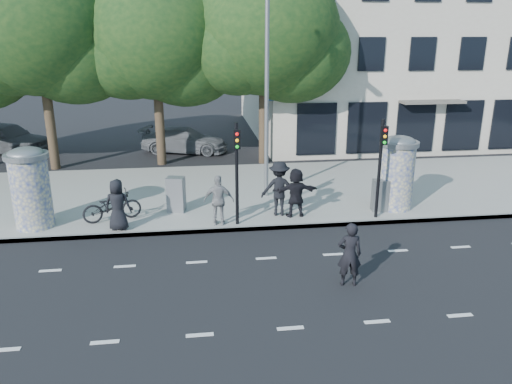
{
  "coord_description": "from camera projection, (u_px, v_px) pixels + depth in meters",
  "views": [
    {
      "loc": [
        -2.01,
        -11.59,
        6.28
      ],
      "look_at": [
        -0.02,
        3.5,
        1.35
      ],
      "focal_mm": 35.0,
      "sensor_mm": 36.0,
      "label": 1
    }
  ],
  "objects": [
    {
      "name": "tree_near_left",
      "position": [
        154.0,
        36.0,
        22.79
      ],
      "size": [
        6.8,
        6.8,
        8.97
      ],
      "color": "#38281C",
      "rests_on": "ground"
    },
    {
      "name": "sidewalk",
      "position": [
        244.0,
        192.0,
        20.17
      ],
      "size": [
        40.0,
        8.0,
        0.15
      ],
      "primitive_type": "cube",
      "color": "gray",
      "rests_on": "ground"
    },
    {
      "name": "ad_column_left",
      "position": [
        30.0,
        186.0,
        16.0
      ],
      "size": [
        1.36,
        1.36,
        2.65
      ],
      "color": "beige",
      "rests_on": "sidewalk"
    },
    {
      "name": "curb",
      "position": [
        256.0,
        228.0,
        16.45
      ],
      "size": [
        40.0,
        0.1,
        0.16
      ],
      "primitive_type": "cube",
      "color": "slate",
      "rests_on": "ground"
    },
    {
      "name": "car_left",
      "position": [
        6.0,
        138.0,
        26.56
      ],
      "size": [
        3.85,
        5.31,
        1.68
      ],
      "primitive_type": "imported",
      "rotation": [
        0.0,
        0.0,
        1.14
      ],
      "color": "#494B4F",
      "rests_on": "ground"
    },
    {
      "name": "ad_column_right",
      "position": [
        397.0,
        171.0,
        17.72
      ],
      "size": [
        1.36,
        1.36,
        2.65
      ],
      "color": "beige",
      "rests_on": "sidewalk"
    },
    {
      "name": "lane_dash_near",
      "position": [
        290.0,
        328.0,
        11.04
      ],
      "size": [
        32.0,
        0.12,
        0.01
      ],
      "primitive_type": "cube",
      "color": "silver",
      "rests_on": "ground"
    },
    {
      "name": "traffic_pole_far",
      "position": [
        381.0,
        159.0,
        16.53
      ],
      "size": [
        0.22,
        0.31,
        3.4
      ],
      "color": "black",
      "rests_on": "sidewalk"
    },
    {
      "name": "lane_dash_far",
      "position": [
        266.0,
        258.0,
        14.44
      ],
      "size": [
        32.0,
        0.12,
        0.01
      ],
      "primitive_type": "cube",
      "color": "silver",
      "rests_on": "ground"
    },
    {
      "name": "street_lamp",
      "position": [
        267.0,
        74.0,
        18.0
      ],
      "size": [
        0.25,
        0.93,
        8.0
      ],
      "color": "slate",
      "rests_on": "sidewalk"
    },
    {
      "name": "ped_f",
      "position": [
        296.0,
        192.0,
        17.07
      ],
      "size": [
        1.6,
        0.6,
        1.71
      ],
      "primitive_type": "imported",
      "rotation": [
        0.0,
        0.0,
        3.16
      ],
      "color": "black",
      "rests_on": "sidewalk"
    },
    {
      "name": "cabinet_left",
      "position": [
        176.0,
        194.0,
        17.59
      ],
      "size": [
        0.69,
        0.58,
        1.26
      ],
      "primitive_type": "cube",
      "rotation": [
        0.0,
        0.0,
        -0.26
      ],
      "color": "gray",
      "rests_on": "sidewalk"
    },
    {
      "name": "ped_e",
      "position": [
        219.0,
        200.0,
        16.29
      ],
      "size": [
        1.07,
        0.72,
        1.7
      ],
      "primitive_type": "imported",
      "rotation": [
        0.0,
        0.0,
        2.98
      ],
      "color": "gray",
      "rests_on": "sidewalk"
    },
    {
      "name": "ped_a",
      "position": [
        118.0,
        205.0,
        15.9
      ],
      "size": [
        0.89,
        0.64,
        1.68
      ],
      "primitive_type": "imported",
      "rotation": [
        0.0,
        0.0,
        3.0
      ],
      "color": "black",
      "rests_on": "sidewalk"
    },
    {
      "name": "ped_d",
      "position": [
        279.0,
        188.0,
        17.17
      ],
      "size": [
        1.32,
        0.87,
        1.92
      ],
      "primitive_type": "imported",
      "rotation": [
        0.0,
        0.0,
        3.0
      ],
      "color": "black",
      "rests_on": "sidewalk"
    },
    {
      "name": "man_road",
      "position": [
        349.0,
        254.0,
        12.7
      ],
      "size": [
        0.67,
        0.49,
        1.71
      ],
      "primitive_type": "imported",
      "rotation": [
        0.0,
        0.0,
        3.01
      ],
      "color": "black",
      "rests_on": "ground"
    },
    {
      "name": "traffic_pole_near",
      "position": [
        237.0,
        164.0,
        15.94
      ],
      "size": [
        0.22,
        0.31,
        3.4
      ],
      "color": "black",
      "rests_on": "sidewalk"
    },
    {
      "name": "building",
      "position": [
        410.0,
        35.0,
        31.61
      ],
      "size": [
        20.3,
        15.85,
        12.0
      ],
      "color": "#BBAE9D",
      "rests_on": "ground"
    },
    {
      "name": "ground",
      "position": [
        274.0,
        281.0,
        13.12
      ],
      "size": [
        120.0,
        120.0,
        0.0
      ],
      "primitive_type": "plane",
      "color": "black",
      "rests_on": "ground"
    },
    {
      "name": "tree_mid_left",
      "position": [
        38.0,
        26.0,
        21.85
      ],
      "size": [
        7.2,
        7.2,
        9.57
      ],
      "color": "#38281C",
      "rests_on": "ground"
    },
    {
      "name": "bicycle",
      "position": [
        112.0,
        206.0,
        16.76
      ],
      "size": [
        1.24,
        2.05,
        1.02
      ],
      "primitive_type": "imported",
      "rotation": [
        0.0,
        0.0,
        1.89
      ],
      "color": "black",
      "rests_on": "sidewalk"
    },
    {
      "name": "car_right",
      "position": [
        184.0,
        140.0,
        26.87
      ],
      "size": [
        3.02,
        4.93,
        1.33
      ],
      "primitive_type": "imported",
      "rotation": [
        0.0,
        0.0,
        1.3
      ],
      "color": "slate",
      "rests_on": "ground"
    },
    {
      "name": "cabinet_right",
      "position": [
        380.0,
        195.0,
        17.67
      ],
      "size": [
        0.59,
        0.46,
        1.15
      ],
      "primitive_type": "cube",
      "rotation": [
        0.0,
        0.0,
        -0.11
      ],
      "color": "slate",
      "rests_on": "sidewalk"
    },
    {
      "name": "tree_center",
      "position": [
        264.0,
        30.0,
        22.96
      ],
      "size": [
        7.0,
        7.0,
        9.3
      ],
      "color": "#38281C",
      "rests_on": "ground"
    }
  ]
}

